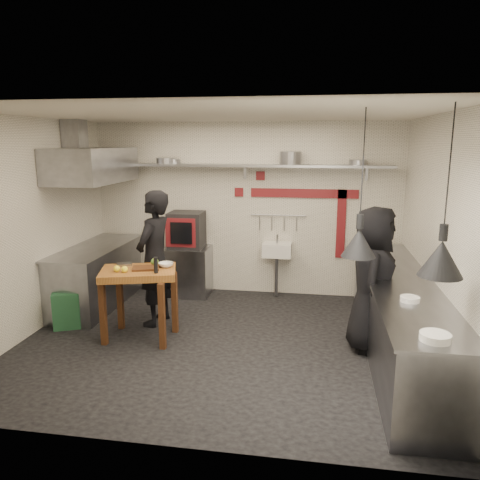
% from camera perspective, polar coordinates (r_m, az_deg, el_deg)
% --- Properties ---
extents(floor, '(5.00, 5.00, 0.00)m').
position_cam_1_polar(floor, '(6.07, -2.44, -12.31)').
color(floor, black).
rests_on(floor, ground).
extents(ceiling, '(5.00, 5.00, 0.00)m').
position_cam_1_polar(ceiling, '(5.54, -2.71, 15.10)').
color(ceiling, beige).
rests_on(ceiling, floor).
extents(wall_back, '(5.00, 0.04, 2.80)m').
position_cam_1_polar(wall_back, '(7.68, 0.63, 3.77)').
color(wall_back, silver).
rests_on(wall_back, floor).
extents(wall_front, '(5.00, 0.04, 2.80)m').
position_cam_1_polar(wall_front, '(3.68, -9.29, -5.56)').
color(wall_front, silver).
rests_on(wall_front, floor).
extents(wall_left, '(0.04, 4.20, 2.80)m').
position_cam_1_polar(wall_left, '(6.62, -24.28, 1.37)').
color(wall_left, silver).
rests_on(wall_left, floor).
extents(wall_right, '(0.04, 4.20, 2.80)m').
position_cam_1_polar(wall_right, '(5.69, 22.89, -0.09)').
color(wall_right, silver).
rests_on(wall_right, floor).
extents(red_band_horiz, '(1.70, 0.02, 0.14)m').
position_cam_1_polar(red_band_horiz, '(7.54, 7.80, 5.65)').
color(red_band_horiz, maroon).
rests_on(red_band_horiz, wall_back).
extents(red_band_vert, '(0.14, 0.02, 1.10)m').
position_cam_1_polar(red_band_vert, '(7.62, 12.21, 1.91)').
color(red_band_vert, maroon).
rests_on(red_band_vert, wall_back).
extents(red_tile_a, '(0.14, 0.02, 0.14)m').
position_cam_1_polar(red_tile_a, '(7.57, 2.51, 7.83)').
color(red_tile_a, maroon).
rests_on(red_tile_a, wall_back).
extents(red_tile_b, '(0.14, 0.02, 0.14)m').
position_cam_1_polar(red_tile_b, '(7.64, -0.13, 5.85)').
color(red_tile_b, maroon).
rests_on(red_tile_b, wall_back).
extents(back_shelf, '(4.60, 0.34, 0.04)m').
position_cam_1_polar(back_shelf, '(7.44, 0.43, 9.07)').
color(back_shelf, slate).
rests_on(back_shelf, wall_back).
extents(shelf_bracket_left, '(0.04, 0.06, 0.24)m').
position_cam_1_polar(shelf_bracket_left, '(8.10, -12.95, 8.30)').
color(shelf_bracket_left, slate).
rests_on(shelf_bracket_left, wall_back).
extents(shelf_bracket_mid, '(0.04, 0.06, 0.24)m').
position_cam_1_polar(shelf_bracket_mid, '(7.59, 0.61, 8.38)').
color(shelf_bracket_mid, slate).
rests_on(shelf_bracket_mid, wall_back).
extents(shelf_bracket_right, '(0.04, 0.06, 0.24)m').
position_cam_1_polar(shelf_bracket_right, '(7.54, 15.17, 7.94)').
color(shelf_bracket_right, slate).
rests_on(shelf_bracket_right, wall_back).
extents(pan_far_left, '(0.34, 0.34, 0.09)m').
position_cam_1_polar(pan_far_left, '(7.73, -9.07, 9.52)').
color(pan_far_left, slate).
rests_on(pan_far_left, back_shelf).
extents(pan_mid_left, '(0.27, 0.27, 0.07)m').
position_cam_1_polar(pan_mid_left, '(7.69, -8.10, 9.46)').
color(pan_mid_left, slate).
rests_on(pan_mid_left, back_shelf).
extents(stock_pot, '(0.36, 0.36, 0.20)m').
position_cam_1_polar(stock_pot, '(7.35, 6.16, 9.91)').
color(stock_pot, slate).
rests_on(stock_pot, back_shelf).
extents(pan_right, '(0.28, 0.28, 0.08)m').
position_cam_1_polar(pan_right, '(7.37, 14.18, 9.16)').
color(pan_right, slate).
rests_on(pan_right, back_shelf).
extents(oven_stand, '(0.71, 0.65, 0.80)m').
position_cam_1_polar(oven_stand, '(7.79, -6.27, -3.71)').
color(oven_stand, slate).
rests_on(oven_stand, floor).
extents(combi_oven, '(0.54, 0.51, 0.58)m').
position_cam_1_polar(combi_oven, '(7.60, -6.53, 1.24)').
color(combi_oven, black).
rests_on(combi_oven, oven_stand).
extents(oven_door, '(0.49, 0.04, 0.46)m').
position_cam_1_polar(oven_door, '(7.38, -7.26, 0.89)').
color(oven_door, maroon).
rests_on(oven_door, combi_oven).
extents(oven_glass, '(0.34, 0.02, 0.34)m').
position_cam_1_polar(oven_glass, '(7.34, -7.18, 0.84)').
color(oven_glass, black).
rests_on(oven_glass, oven_door).
extents(hand_sink, '(0.46, 0.34, 0.22)m').
position_cam_1_polar(hand_sink, '(7.56, 4.54, -1.19)').
color(hand_sink, silver).
rests_on(hand_sink, wall_back).
extents(sink_tap, '(0.03, 0.03, 0.14)m').
position_cam_1_polar(sink_tap, '(7.52, 4.57, 0.15)').
color(sink_tap, slate).
rests_on(sink_tap, hand_sink).
extents(sink_drain, '(0.06, 0.06, 0.66)m').
position_cam_1_polar(sink_drain, '(7.63, 4.46, -4.47)').
color(sink_drain, slate).
rests_on(sink_drain, floor).
extents(utensil_rail, '(0.90, 0.02, 0.02)m').
position_cam_1_polar(utensil_rail, '(7.59, 4.70, 3.02)').
color(utensil_rail, slate).
rests_on(utensil_rail, wall_back).
extents(counter_right, '(0.70, 3.80, 0.90)m').
position_cam_1_polar(counter_right, '(5.88, 18.78, -9.07)').
color(counter_right, slate).
rests_on(counter_right, floor).
extents(counter_right_top, '(0.76, 3.90, 0.03)m').
position_cam_1_polar(counter_right_top, '(5.73, 19.09, -4.72)').
color(counter_right_top, slate).
rests_on(counter_right_top, counter_right).
extents(plate_stack, '(0.26, 0.26, 0.07)m').
position_cam_1_polar(plate_stack, '(4.12, 22.71, -10.87)').
color(plate_stack, silver).
rests_on(plate_stack, counter_right_top).
extents(small_bowl_right, '(0.23, 0.23, 0.05)m').
position_cam_1_polar(small_bowl_right, '(4.99, 20.01, -6.78)').
color(small_bowl_right, silver).
rests_on(small_bowl_right, counter_right_top).
extents(counter_left, '(0.70, 1.90, 0.90)m').
position_cam_1_polar(counter_left, '(7.54, -17.06, -4.32)').
color(counter_left, slate).
rests_on(counter_left, floor).
extents(counter_left_top, '(0.76, 2.00, 0.03)m').
position_cam_1_polar(counter_left_top, '(7.43, -17.28, -0.87)').
color(counter_left_top, slate).
rests_on(counter_left_top, counter_left).
extents(extractor_hood, '(0.78, 1.60, 0.50)m').
position_cam_1_polar(extractor_hood, '(7.24, -17.53, 8.69)').
color(extractor_hood, slate).
rests_on(extractor_hood, ceiling).
extents(hood_duct, '(0.28, 0.28, 0.50)m').
position_cam_1_polar(hood_duct, '(7.35, -19.51, 11.72)').
color(hood_duct, slate).
rests_on(hood_duct, ceiling).
extents(green_bin, '(0.47, 0.47, 0.50)m').
position_cam_1_polar(green_bin, '(6.88, -20.32, -7.85)').
color(green_bin, '#235835').
rests_on(green_bin, floor).
extents(prep_table, '(1.06, 0.87, 0.92)m').
position_cam_1_polar(prep_table, '(6.15, -12.12, -7.65)').
color(prep_table, '#925C27').
rests_on(prep_table, floor).
extents(cutting_board, '(0.38, 0.32, 0.02)m').
position_cam_1_polar(cutting_board, '(6.00, -11.40, -3.37)').
color(cutting_board, '#492713').
rests_on(cutting_board, prep_table).
extents(pepper_mill, '(0.05, 0.05, 0.20)m').
position_cam_1_polar(pepper_mill, '(5.77, -10.23, -3.04)').
color(pepper_mill, black).
rests_on(pepper_mill, prep_table).
extents(lemon_a, '(0.09, 0.09, 0.08)m').
position_cam_1_polar(lemon_a, '(5.95, -14.78, -3.41)').
color(lemon_a, yellow).
rests_on(lemon_a, prep_table).
extents(lemon_b, '(0.11, 0.11, 0.08)m').
position_cam_1_polar(lemon_b, '(5.91, -13.90, -3.49)').
color(lemon_b, yellow).
rests_on(lemon_b, prep_table).
extents(veg_ball, '(0.11, 0.11, 0.10)m').
position_cam_1_polar(veg_ball, '(6.13, -10.35, -2.64)').
color(veg_ball, '#56842C').
rests_on(veg_ball, prep_table).
extents(steel_tray, '(0.23, 0.20, 0.03)m').
position_cam_1_polar(steel_tray, '(6.24, -13.92, -2.89)').
color(steel_tray, slate).
rests_on(steel_tray, prep_table).
extents(bowl, '(0.25, 0.25, 0.06)m').
position_cam_1_polar(bowl, '(6.05, -9.02, -3.00)').
color(bowl, silver).
rests_on(bowl, prep_table).
extents(heat_lamp_near, '(0.41, 0.41, 1.40)m').
position_cam_1_polar(heat_lamp_near, '(4.56, 14.65, 6.59)').
color(heat_lamp_near, black).
rests_on(heat_lamp_near, ceiling).
extents(heat_lamp_far, '(0.40, 0.40, 1.43)m').
position_cam_1_polar(heat_lamp_far, '(4.19, 23.95, 5.33)').
color(heat_lamp_far, black).
rests_on(heat_lamp_far, ceiling).
extents(chef_left, '(0.56, 0.75, 1.86)m').
position_cam_1_polar(chef_left, '(6.48, -10.37, -2.22)').
color(chef_left, black).
rests_on(chef_left, floor).
extents(chef_right, '(0.67, 0.93, 1.76)m').
position_cam_1_polar(chef_right, '(5.81, 15.86, -4.66)').
color(chef_right, black).
rests_on(chef_right, floor).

